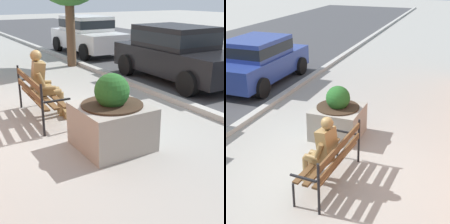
# 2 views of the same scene
# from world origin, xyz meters

# --- Properties ---
(ground_plane) EXTENTS (80.00, 80.00, 0.00)m
(ground_plane) POSITION_xyz_m (0.00, 0.00, 0.00)
(ground_plane) COLOR #9E9B93
(curb_stone) EXTENTS (60.00, 0.20, 0.12)m
(curb_stone) POSITION_xyz_m (0.00, 2.90, 0.06)
(curb_stone) COLOR #B2AFA8
(curb_stone) RESTS_ON ground
(park_bench) EXTENTS (1.83, 0.64, 0.95)m
(park_bench) POSITION_xyz_m (-0.19, -0.18, 0.54)
(park_bench) COLOR brown
(park_bench) RESTS_ON ground
(bronze_statue_seated) EXTENTS (0.74, 0.79, 1.37)m
(bronze_statue_seated) POSITION_xyz_m (-0.25, 0.02, 0.67)
(bronze_statue_seated) COLOR olive
(bronze_statue_seated) RESTS_ON ground
(concrete_planter) EXTENTS (1.10, 1.10, 1.23)m
(concrete_planter) POSITION_xyz_m (1.65, 0.41, 0.46)
(concrete_planter) COLOR gray
(concrete_planter) RESTS_ON ground
(parked_car_white) EXTENTS (4.11, 1.94, 1.56)m
(parked_car_white) POSITION_xyz_m (-6.75, 4.30, 0.84)
(parked_car_white) COLOR silver
(parked_car_white) RESTS_ON ground
(parked_car_black) EXTENTS (4.11, 1.94, 1.56)m
(parked_car_black) POSITION_xyz_m (-1.18, 4.30, 0.84)
(parked_car_black) COLOR black
(parked_car_black) RESTS_ON ground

